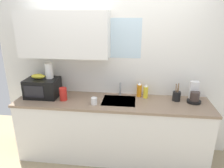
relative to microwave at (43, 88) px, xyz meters
The scene contains 12 objects.
kitchen_wall_assembly 0.97m from the microwave, 16.26° to the left, with size 3.48×0.42×2.50m.
counter_unit 1.18m from the microwave, ahead, with size 2.71×0.63×0.90m.
sink_faucet 1.13m from the microwave, ahead, with size 0.03×0.03×0.19m, color #B2B5BA.
microwave is the anchor object (origin of this frame).
banana_bunch 0.18m from the microwave, behind, with size 0.20×0.11×0.07m, color gold.
paper_towel_roll 0.27m from the microwave, 27.17° to the left, with size 0.11×0.11×0.22m, color white.
coffee_maker 2.15m from the microwave, ahead, with size 0.19×0.21×0.28m.
dish_soap_bottle_orange 1.41m from the microwave, ahead, with size 0.07×0.07×0.21m.
dish_soap_bottle_yellow 1.49m from the microwave, ahead, with size 0.07×0.07×0.21m.
cereal_canister 0.36m from the microwave, 16.13° to the right, with size 0.10×0.10×0.18m, color red.
mug_white 0.82m from the microwave, 13.30° to the right, with size 0.08×0.08×0.10m, color white.
utensil_crock 1.92m from the microwave, ahead, with size 0.11×0.11×0.25m.
Camera 1 is at (0.31, -2.63, 2.07)m, focal length 33.18 mm.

